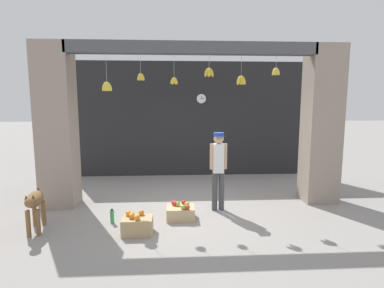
{
  "coord_description": "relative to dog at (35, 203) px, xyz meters",
  "views": [
    {
      "loc": [
        -0.36,
        -5.96,
        2.14
      ],
      "look_at": [
        0.0,
        0.42,
        1.27
      ],
      "focal_mm": 28.0,
      "sensor_mm": 36.0,
      "label": 1
    }
  ],
  "objects": [
    {
      "name": "ground_plane",
      "position": [
        2.71,
        1.02,
        -0.5
      ],
      "size": [
        60.0,
        60.0,
        0.0
      ],
      "primitive_type": "plane",
      "color": "gray"
    },
    {
      "name": "shop_back_wall",
      "position": [
        2.71,
        3.89,
        1.17
      ],
      "size": [
        6.87,
        0.12,
        3.34
      ],
      "primitive_type": "cube",
      "color": "#232326",
      "rests_on": "ground_plane"
    },
    {
      "name": "shop_pillar_left",
      "position": [
        -0.08,
        1.32,
        1.17
      ],
      "size": [
        0.7,
        0.6,
        3.34
      ],
      "primitive_type": "cube",
      "color": "gray",
      "rests_on": "ground_plane"
    },
    {
      "name": "shop_pillar_right",
      "position": [
        5.49,
        1.32,
        1.17
      ],
      "size": [
        0.7,
        0.6,
        3.34
      ],
      "primitive_type": "cube",
      "color": "gray",
      "rests_on": "ground_plane"
    },
    {
      "name": "storefront_awning",
      "position": [
        2.69,
        1.14,
        2.67
      ],
      "size": [
        4.97,
        0.28,
        0.98
      ],
      "color": "#4C4C51"
    },
    {
      "name": "dog",
      "position": [
        0.0,
        0.0,
        0.0
      ],
      "size": [
        0.37,
        0.87,
        0.73
      ],
      "rotation": [
        0.0,
        0.0,
        -1.35
      ],
      "color": "brown",
      "rests_on": "ground_plane"
    },
    {
      "name": "shopkeeper",
      "position": [
        3.2,
        0.84,
        0.41
      ],
      "size": [
        0.34,
        0.26,
        1.57
      ],
      "rotation": [
        0.0,
        0.0,
        3.17
      ],
      "color": "#424247",
      "rests_on": "ground_plane"
    },
    {
      "name": "fruit_crate_oranges",
      "position": [
        1.71,
        -0.18,
        -0.35
      ],
      "size": [
        0.5,
        0.35,
        0.36
      ],
      "color": "tan",
      "rests_on": "ground_plane"
    },
    {
      "name": "fruit_crate_apples",
      "position": [
        2.44,
        0.42,
        -0.37
      ],
      "size": [
        0.51,
        0.41,
        0.32
      ],
      "color": "tan",
      "rests_on": "ground_plane"
    },
    {
      "name": "water_bottle",
      "position": [
        1.21,
        0.27,
        -0.38
      ],
      "size": [
        0.07,
        0.07,
        0.27
      ],
      "color": "#38934C",
      "rests_on": "ground_plane"
    },
    {
      "name": "wall_clock",
      "position": [
        3.11,
        3.82,
        1.77
      ],
      "size": [
        0.28,
        0.03,
        0.28
      ],
      "color": "black"
    }
  ]
}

